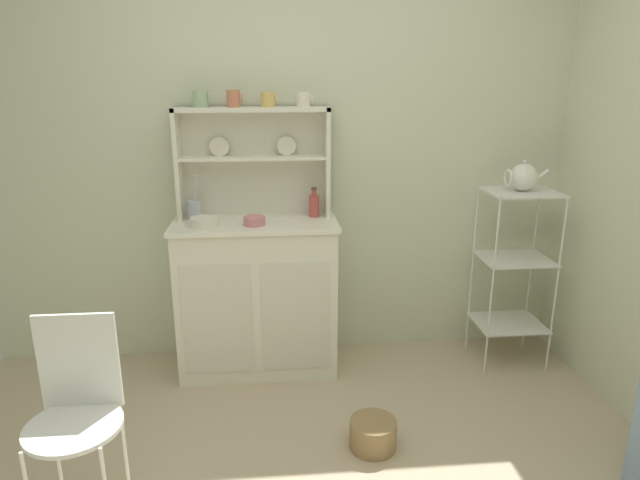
% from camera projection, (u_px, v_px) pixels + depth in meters
% --- Properties ---
extents(wall_back, '(3.84, 0.05, 2.50)m').
position_uv_depth(wall_back, '(304.00, 157.00, 3.31)').
color(wall_back, beige).
rests_on(wall_back, ground).
extents(hutch_cabinet, '(0.94, 0.45, 0.92)m').
position_uv_depth(hutch_cabinet, '(257.00, 295.00, 3.26)').
color(hutch_cabinet, silver).
rests_on(hutch_cabinet, ground).
extents(hutch_shelf_unit, '(0.87, 0.18, 0.63)m').
position_uv_depth(hutch_shelf_unit, '(253.00, 153.00, 3.18)').
color(hutch_shelf_unit, silver).
rests_on(hutch_shelf_unit, hutch_cabinet).
extents(bakers_rack, '(0.41, 0.34, 1.08)m').
position_uv_depth(bakers_rack, '(515.00, 258.00, 3.29)').
color(bakers_rack, silver).
rests_on(bakers_rack, ground).
extents(wire_chair, '(0.36, 0.36, 0.85)m').
position_uv_depth(wire_chair, '(76.00, 403.00, 2.10)').
color(wire_chair, white).
rests_on(wire_chair, ground).
extents(floor_basket, '(0.23, 0.23, 0.14)m').
position_uv_depth(floor_basket, '(373.00, 434.00, 2.63)').
color(floor_basket, '#93754C').
rests_on(floor_basket, ground).
extents(cup_sage_0, '(0.10, 0.08, 0.09)m').
position_uv_depth(cup_sage_0, '(201.00, 99.00, 3.03)').
color(cup_sage_0, '#9EB78E').
rests_on(cup_sage_0, hutch_shelf_unit).
extents(cup_terracotta_1, '(0.09, 0.07, 0.09)m').
position_uv_depth(cup_terracotta_1, '(234.00, 98.00, 3.05)').
color(cup_terracotta_1, '#C67556').
rests_on(cup_terracotta_1, hutch_shelf_unit).
extents(cup_gold_2, '(0.09, 0.08, 0.08)m').
position_uv_depth(cup_gold_2, '(268.00, 100.00, 3.07)').
color(cup_gold_2, '#DBB760').
rests_on(cup_gold_2, hutch_shelf_unit).
extents(cup_cream_3, '(0.09, 0.08, 0.08)m').
position_uv_depth(cup_cream_3, '(303.00, 99.00, 3.08)').
color(cup_cream_3, silver).
rests_on(cup_cream_3, hutch_shelf_unit).
extents(bowl_mixing_large, '(0.16, 0.16, 0.05)m').
position_uv_depth(bowl_mixing_large, '(205.00, 222.00, 3.03)').
color(bowl_mixing_large, silver).
rests_on(bowl_mixing_large, hutch_cabinet).
extents(bowl_floral_medium, '(0.12, 0.12, 0.05)m').
position_uv_depth(bowl_floral_medium, '(254.00, 221.00, 3.06)').
color(bowl_floral_medium, '#D17A84').
rests_on(bowl_floral_medium, hutch_cabinet).
extents(jam_bottle, '(0.06, 0.06, 0.17)m').
position_uv_depth(jam_bottle, '(314.00, 205.00, 3.22)').
color(jam_bottle, '#B74C47').
rests_on(jam_bottle, hutch_cabinet).
extents(utensil_jar, '(0.08, 0.08, 0.25)m').
position_uv_depth(utensil_jar, '(194.00, 210.00, 3.16)').
color(utensil_jar, '#B2B7C6').
rests_on(utensil_jar, hutch_cabinet).
extents(porcelain_teapot, '(0.25, 0.16, 0.18)m').
position_uv_depth(porcelain_teapot, '(523.00, 177.00, 3.15)').
color(porcelain_teapot, white).
rests_on(porcelain_teapot, bakers_rack).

